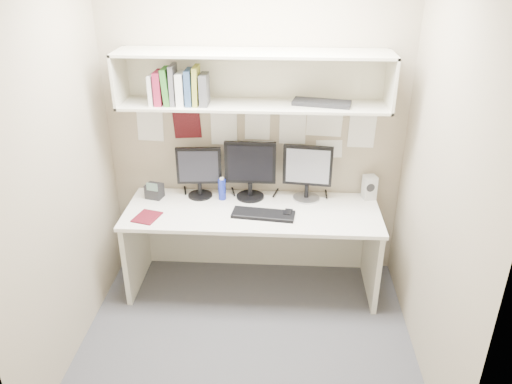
# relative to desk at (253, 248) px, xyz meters

# --- Properties ---
(floor) EXTENTS (2.40, 2.00, 0.01)m
(floor) POSITION_rel_desk_xyz_m (0.00, -0.65, -0.37)
(floor) COLOR #434348
(floor) RESTS_ON ground
(wall_back) EXTENTS (2.40, 0.02, 2.60)m
(wall_back) POSITION_rel_desk_xyz_m (0.00, 0.35, 0.93)
(wall_back) COLOR tan
(wall_back) RESTS_ON ground
(wall_front) EXTENTS (2.40, 0.02, 2.60)m
(wall_front) POSITION_rel_desk_xyz_m (0.00, -1.65, 0.93)
(wall_front) COLOR tan
(wall_front) RESTS_ON ground
(wall_left) EXTENTS (0.02, 2.00, 2.60)m
(wall_left) POSITION_rel_desk_xyz_m (-1.20, -0.65, 0.93)
(wall_left) COLOR tan
(wall_left) RESTS_ON ground
(wall_right) EXTENTS (0.02, 2.00, 2.60)m
(wall_right) POSITION_rel_desk_xyz_m (1.20, -0.65, 0.93)
(wall_right) COLOR tan
(wall_right) RESTS_ON ground
(desk) EXTENTS (2.00, 0.70, 0.73)m
(desk) POSITION_rel_desk_xyz_m (0.00, 0.00, 0.00)
(desk) COLOR white
(desk) RESTS_ON floor
(overhead_hutch) EXTENTS (2.00, 0.38, 0.40)m
(overhead_hutch) POSITION_rel_desk_xyz_m (0.00, 0.21, 1.35)
(overhead_hutch) COLOR beige
(overhead_hutch) RESTS_ON wall_back
(pinned_papers) EXTENTS (1.92, 0.01, 0.48)m
(pinned_papers) POSITION_rel_desk_xyz_m (0.00, 0.34, 0.88)
(pinned_papers) COLOR white
(pinned_papers) RESTS_ON wall_back
(monitor_left) EXTENTS (0.37, 0.20, 0.42)m
(monitor_left) POSITION_rel_desk_xyz_m (-0.45, 0.22, 0.60)
(monitor_left) COLOR black
(monitor_left) RESTS_ON desk
(monitor_center) EXTENTS (0.41, 0.23, 0.48)m
(monitor_center) POSITION_rel_desk_xyz_m (-0.03, 0.22, 0.62)
(monitor_center) COLOR black
(monitor_center) RESTS_ON desk
(monitor_right) EXTENTS (0.40, 0.22, 0.46)m
(monitor_right) POSITION_rel_desk_xyz_m (0.43, 0.22, 0.61)
(monitor_right) COLOR #A5A5AA
(monitor_right) RESTS_ON desk
(keyboard) EXTENTS (0.50, 0.22, 0.02)m
(keyboard) POSITION_rel_desk_xyz_m (0.09, -0.10, 0.38)
(keyboard) COLOR black
(keyboard) RESTS_ON desk
(mouse) EXTENTS (0.08, 0.11, 0.03)m
(mouse) POSITION_rel_desk_xyz_m (0.28, -0.07, 0.38)
(mouse) COLOR black
(mouse) RESTS_ON desk
(speaker) EXTENTS (0.12, 0.12, 0.20)m
(speaker) POSITION_rel_desk_xyz_m (0.94, 0.25, 0.46)
(speaker) COLOR #BABBB6
(speaker) RESTS_ON desk
(blue_bottle) EXTENTS (0.06, 0.06, 0.19)m
(blue_bottle) POSITION_rel_desk_xyz_m (-0.26, 0.17, 0.45)
(blue_bottle) COLOR #162499
(blue_bottle) RESTS_ON desk
(maroon_notebook) EXTENTS (0.22, 0.24, 0.01)m
(maroon_notebook) POSITION_rel_desk_xyz_m (-0.80, -0.18, 0.37)
(maroon_notebook) COLOR #540E18
(maroon_notebook) RESTS_ON desk
(desk_phone) EXTENTS (0.15, 0.14, 0.16)m
(desk_phone) POSITION_rel_desk_xyz_m (-0.82, 0.16, 0.42)
(desk_phone) COLOR black
(desk_phone) RESTS_ON desk
(book_stack) EXTENTS (0.43, 0.18, 0.29)m
(book_stack) POSITION_rel_desk_xyz_m (-0.54, 0.11, 1.30)
(book_stack) COLOR silver
(book_stack) RESTS_ON overhead_hutch
(hutch_tray) EXTENTS (0.45, 0.24, 0.03)m
(hutch_tray) POSITION_rel_desk_xyz_m (0.50, 0.15, 1.19)
(hutch_tray) COLOR black
(hutch_tray) RESTS_ON overhead_hutch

